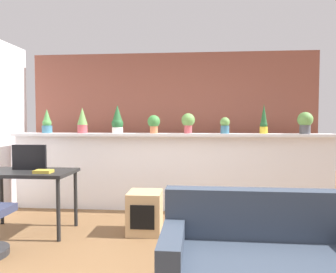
# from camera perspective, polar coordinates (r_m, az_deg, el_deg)

# --- Properties ---
(divider_wall) EXTENTS (4.78, 0.16, 1.13)m
(divider_wall) POSITION_cam_1_polar(r_m,az_deg,el_deg) (4.60, 0.22, -6.94)
(divider_wall) COLOR white
(divider_wall) RESTS_ON ground
(plant_shelf) EXTENTS (4.78, 0.33, 0.04)m
(plant_shelf) POSITION_cam_1_polar(r_m,az_deg,el_deg) (4.50, 0.18, 0.34)
(plant_shelf) COLOR white
(plant_shelf) RESTS_ON divider_wall
(brick_wall_behind) EXTENTS (4.78, 0.10, 2.50)m
(brick_wall_behind) POSITION_cam_1_polar(r_m,az_deg,el_deg) (5.13, 0.74, 1.75)
(brick_wall_behind) COLOR brown
(brick_wall_behind) RESTS_ON ground
(potted_plant_0) EXTENTS (0.15, 0.15, 0.37)m
(potted_plant_0) POSITION_cam_1_polar(r_m,az_deg,el_deg) (5.02, -21.97, 2.46)
(potted_plant_0) COLOR #386B84
(potted_plant_0) RESTS_ON plant_shelf
(potted_plant_1) EXTENTS (0.15, 0.15, 0.39)m
(potted_plant_1) POSITION_cam_1_polar(r_m,az_deg,el_deg) (4.78, -15.93, 3.02)
(potted_plant_1) COLOR #B7474C
(potted_plant_1) RESTS_ON plant_shelf
(potted_plant_2) EXTENTS (0.18, 0.18, 0.43)m
(potted_plant_2) POSITION_cam_1_polar(r_m,az_deg,el_deg) (4.63, -9.57, 3.01)
(potted_plant_2) COLOR silver
(potted_plant_2) RESTS_ON plant_shelf
(potted_plant_3) EXTENTS (0.19, 0.19, 0.27)m
(potted_plant_3) POSITION_cam_1_polar(r_m,az_deg,el_deg) (4.50, -2.71, 2.58)
(potted_plant_3) COLOR #C66B42
(potted_plant_3) RESTS_ON plant_shelf
(potted_plant_4) EXTENTS (0.20, 0.20, 0.30)m
(potted_plant_4) POSITION_cam_1_polar(r_m,az_deg,el_deg) (4.47, 3.84, 2.84)
(potted_plant_4) COLOR #B7474C
(potted_plant_4) RESTS_ON plant_shelf
(potted_plant_5) EXTENTS (0.14, 0.14, 0.24)m
(potted_plant_5) POSITION_cam_1_polar(r_m,az_deg,el_deg) (4.49, 10.74, 2.15)
(potted_plant_5) COLOR #386B84
(potted_plant_5) RESTS_ON plant_shelf
(potted_plant_6) EXTENTS (0.11, 0.11, 0.44)m
(potted_plant_6) POSITION_cam_1_polar(r_m,az_deg,el_deg) (4.60, 17.71, 2.85)
(potted_plant_6) COLOR gold
(potted_plant_6) RESTS_ON plant_shelf
(potted_plant_7) EXTENTS (0.21, 0.21, 0.31)m
(potted_plant_7) POSITION_cam_1_polar(r_m,az_deg,el_deg) (4.72, 24.56, 2.57)
(potted_plant_7) COLOR #4C4C51
(potted_plant_7) RESTS_ON plant_shelf
(desk) EXTENTS (1.10, 0.60, 0.75)m
(desk) POSITION_cam_1_polar(r_m,az_deg,el_deg) (4.05, -25.14, -7.10)
(desk) COLOR black
(desk) RESTS_ON ground
(tv_monitor) EXTENTS (0.43, 0.04, 0.31)m
(tv_monitor) POSITION_cam_1_polar(r_m,az_deg,el_deg) (4.09, -24.82, -3.60)
(tv_monitor) COLOR black
(tv_monitor) RESTS_ON desk
(side_cube_shelf) EXTENTS (0.40, 0.41, 0.50)m
(side_cube_shelf) POSITION_cam_1_polar(r_m,az_deg,el_deg) (3.76, -4.41, -14.13)
(side_cube_shelf) COLOR tan
(side_cube_shelf) RESTS_ON ground
(book_on_desk) EXTENTS (0.20, 0.14, 0.04)m
(book_on_desk) POSITION_cam_1_polar(r_m,az_deg,el_deg) (3.79, -22.55, -6.14)
(book_on_desk) COLOR gold
(book_on_desk) RESTS_ON desk
(couch) EXTENTS (1.57, 0.78, 0.80)m
(couch) POSITION_cam_1_polar(r_m,az_deg,el_deg) (2.50, 18.58, -22.46)
(couch) COLOR #333D4C
(couch) RESTS_ON ground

